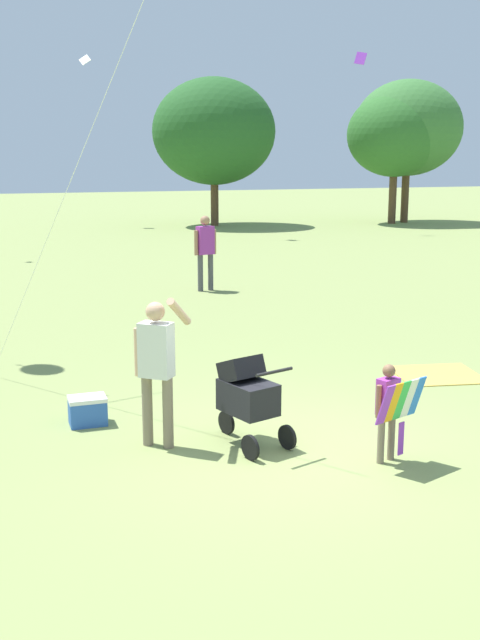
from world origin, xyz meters
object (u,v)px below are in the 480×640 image
at_px(stroller, 247,393).
at_px(person_couple_left, 205,247).
at_px(cooler_box, 88,410).
at_px(person_adult_flyer, 157,360).
at_px(child_with_butterfly_kite, 390,404).
at_px(picnic_blanket, 437,375).

distance_m(stroller, person_couple_left, 10.09).
bearing_deg(person_couple_left, cooler_box, -114.87).
xyz_separation_m(person_adult_flyer, stroller, (0.97, -0.26, -0.39)).
distance_m(person_adult_flyer, cooler_box, 1.43).
xyz_separation_m(child_with_butterfly_kite, cooler_box, (-2.88, 2.21, -0.47)).
height_order(person_adult_flyer, cooler_box, person_adult_flyer).
bearing_deg(child_with_butterfly_kite, picnic_blanket, 48.92).
distance_m(child_with_butterfly_kite, person_adult_flyer, 2.57).
bearing_deg(picnic_blanket, stroller, -154.56).
distance_m(person_adult_flyer, person_couple_left, 10.10).
height_order(person_adult_flyer, stroller, person_adult_flyer).
bearing_deg(person_couple_left, picnic_blanket, -81.13).
distance_m(person_adult_flyer, picnic_blanket, 4.91).
height_order(person_adult_flyer, picnic_blanket, person_adult_flyer).
distance_m(child_with_butterfly_kite, cooler_box, 3.66).
height_order(child_with_butterfly_kite, cooler_box, child_with_butterfly_kite).
height_order(child_with_butterfly_kite, person_adult_flyer, person_adult_flyer).
relative_size(person_couple_left, cooler_box, 4.01).
height_order(child_with_butterfly_kite, person_couple_left, person_couple_left).
bearing_deg(picnic_blanket, child_with_butterfly_kite, -131.08).
xyz_separation_m(picnic_blanket, cooler_box, (-5.24, -0.49, 0.17)).
height_order(stroller, picnic_blanket, stroller).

